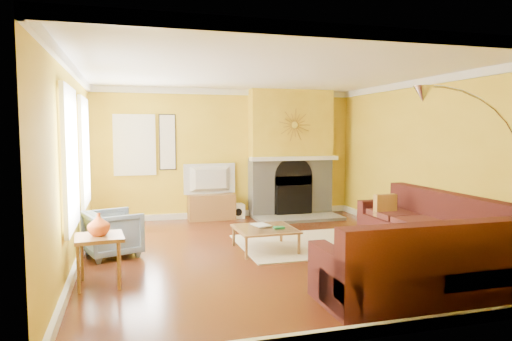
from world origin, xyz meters
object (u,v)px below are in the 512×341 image
object	(u,v)px
media_console	(211,207)
arc_lamp	(476,190)
coffee_table	(265,239)
armchair	(113,233)
side_table	(100,261)
sectional_sofa	(382,231)

from	to	relation	value
media_console	arc_lamp	world-z (taller)	arc_lamp
arc_lamp	coffee_table	bearing A→B (deg)	128.50
armchair	side_table	bearing A→B (deg)	156.30
arc_lamp	armchair	bearing A→B (deg)	147.44
coffee_table	armchair	bearing A→B (deg)	172.33
media_console	armchair	world-z (taller)	armchair
coffee_table	armchair	size ratio (longest dim) A/B	1.21
sectional_sofa	coffee_table	bearing A→B (deg)	140.52
sectional_sofa	media_console	distance (m)	4.14
coffee_table	side_table	size ratio (longest dim) A/B	1.49
side_table	arc_lamp	bearing A→B (deg)	-17.20
coffee_table	arc_lamp	world-z (taller)	arc_lamp
sectional_sofa	coffee_table	xyz separation A→B (m)	(-1.35, 1.11, -0.27)
sectional_sofa	armchair	bearing A→B (deg)	158.48
media_console	armchair	size ratio (longest dim) A/B	1.29
sectional_sofa	arc_lamp	xyz separation A→B (m)	(0.47, -1.18, 0.71)
armchair	arc_lamp	xyz separation A→B (m)	(4.06, -2.59, 0.82)
coffee_table	arc_lamp	bearing A→B (deg)	-51.50
armchair	arc_lamp	world-z (taller)	arc_lamp
media_console	arc_lamp	size ratio (longest dim) A/B	0.41
arc_lamp	media_console	bearing A→B (deg)	113.81
media_console	armchair	bearing A→B (deg)	-128.63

